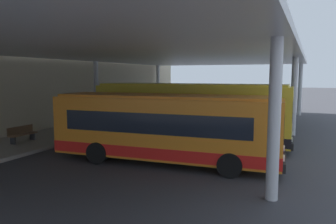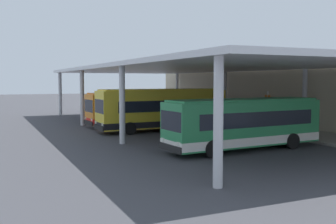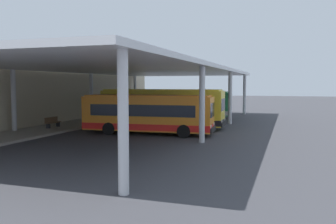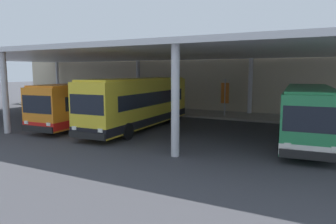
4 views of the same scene
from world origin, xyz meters
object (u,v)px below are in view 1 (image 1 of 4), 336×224
bus_nearest_bay (164,128)px  banner_sign (111,102)px  bus_middle_bay (224,102)px  bench_waiting (22,134)px  bus_second_bay (190,114)px

bus_nearest_bay → banner_sign: size_ratio=3.34×
bus_middle_bay → bench_waiting: size_ratio=5.94×
banner_sign → bus_nearest_bay: bearing=-133.9°
bus_second_bay → bench_waiting: 9.89m
bus_second_bay → bus_nearest_bay: bearing=-176.0°
bus_middle_bay → banner_sign: bearing=133.9°
bus_nearest_bay → bench_waiting: bus_nearest_bay is taller
bench_waiting → bus_nearest_bay: bearing=-90.9°
bench_waiting → banner_sign: (7.90, -0.88, 1.32)m
bus_middle_bay → banner_sign: 10.18m
bus_middle_bay → bench_waiting: 17.09m
bus_middle_bay → banner_sign: (-7.06, 7.32, 0.32)m
bus_nearest_bay → bus_second_bay: bearing=4.0°
bus_second_bay → banner_sign: 8.92m
bus_middle_bay → bench_waiting: bus_middle_bay is taller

